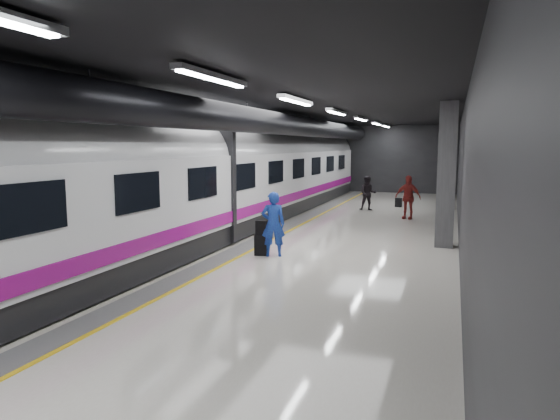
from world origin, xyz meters
The scene contains 9 objects.
ground centered at (0.00, 0.00, 0.00)m, with size 40.00×40.00×0.00m, color silver.
platform_hall centered at (-0.29, 0.96, 3.54)m, with size 10.02×40.02×4.51m.
train centered at (-3.25, 0.00, 2.07)m, with size 3.05×38.00×4.05m.
traveler_main centered at (-0.06, -1.05, 0.93)m, with size 0.68×0.45×1.87m, color blue.
suitcase_main centered at (-0.44, -1.05, 0.30)m, with size 0.37×0.23×0.60m, color black.
shoulder_bag centered at (-0.42, -1.07, 0.81)m, with size 0.32×0.17×0.42m, color black.
traveler_far_a centered at (0.84, 10.05, 0.84)m, with size 0.82×0.64×1.69m, color black.
traveler_far_b centered at (2.93, 7.78, 0.94)m, with size 1.11×0.46×1.89m, color maroon.
suitcase_far centered at (2.12, 11.91, 0.24)m, with size 0.32×0.21×0.47m, color black.
Camera 1 is at (4.75, -14.29, 3.17)m, focal length 32.00 mm.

